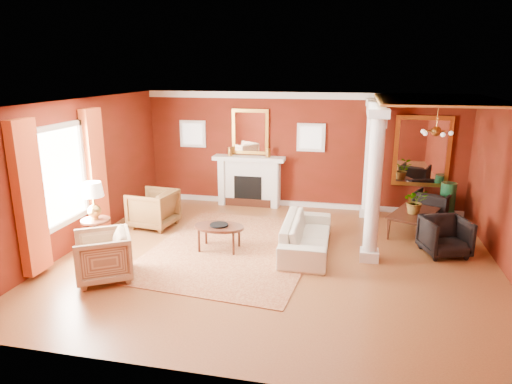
% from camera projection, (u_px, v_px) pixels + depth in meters
% --- Properties ---
extents(ground, '(8.00, 8.00, 0.00)m').
position_uv_depth(ground, '(277.00, 259.00, 8.59)').
color(ground, brown).
rests_on(ground, ground).
extents(room_shell, '(8.04, 7.04, 2.92)m').
position_uv_depth(room_shell, '(278.00, 153.00, 8.06)').
color(room_shell, '#64180D').
rests_on(room_shell, ground).
extents(fireplace, '(1.85, 0.42, 1.29)m').
position_uv_depth(fireplace, '(249.00, 181.00, 11.82)').
color(fireplace, white).
rests_on(fireplace, ground).
extents(overmantel_mirror, '(0.95, 0.07, 1.15)m').
position_uv_depth(overmantel_mirror, '(250.00, 132.00, 11.62)').
color(overmantel_mirror, gold).
rests_on(overmantel_mirror, fireplace).
extents(flank_window_left, '(0.70, 0.07, 0.70)m').
position_uv_depth(flank_window_left, '(193.00, 134.00, 11.97)').
color(flank_window_left, white).
rests_on(flank_window_left, room_shell).
extents(flank_window_right, '(0.70, 0.07, 0.70)m').
position_uv_depth(flank_window_right, '(311.00, 138.00, 11.33)').
color(flank_window_right, white).
rests_on(flank_window_right, room_shell).
extents(left_window, '(0.21, 2.55, 2.60)m').
position_uv_depth(left_window, '(65.00, 182.00, 8.45)').
color(left_window, white).
rests_on(left_window, room_shell).
extents(column_front, '(0.36, 0.36, 2.80)m').
position_uv_depth(column_front, '(374.00, 186.00, 8.15)').
color(column_front, white).
rests_on(column_front, ground).
extents(column_back, '(0.36, 0.36, 2.80)m').
position_uv_depth(column_back, '(370.00, 158.00, 10.70)').
color(column_back, white).
rests_on(column_back, ground).
extents(header_beam, '(0.30, 3.20, 0.32)m').
position_uv_depth(header_beam, '(375.00, 111.00, 9.35)').
color(header_beam, white).
rests_on(header_beam, column_front).
extents(amber_ceiling, '(2.30, 3.40, 0.04)m').
position_uv_depth(amber_ceiling, '(437.00, 100.00, 8.90)').
color(amber_ceiling, gold).
rests_on(amber_ceiling, room_shell).
extents(dining_mirror, '(1.30, 0.07, 1.70)m').
position_uv_depth(dining_mirror, '(422.00, 152.00, 10.85)').
color(dining_mirror, gold).
rests_on(dining_mirror, room_shell).
extents(chandelier, '(0.60, 0.62, 0.75)m').
position_uv_depth(chandelier, '(436.00, 131.00, 9.10)').
color(chandelier, '#A37933').
rests_on(chandelier, room_shell).
extents(crown_trim, '(8.00, 0.08, 0.16)m').
position_uv_depth(crown_trim, '(302.00, 96.00, 11.11)').
color(crown_trim, white).
rests_on(crown_trim, room_shell).
extents(base_trim, '(8.00, 0.08, 0.12)m').
position_uv_depth(base_trim, '(299.00, 204.00, 11.84)').
color(base_trim, white).
rests_on(base_trim, ground).
extents(rug, '(3.44, 4.37, 0.02)m').
position_uv_depth(rug, '(234.00, 249.00, 9.05)').
color(rug, maroon).
rests_on(rug, ground).
extents(sofa, '(0.69, 2.23, 0.87)m').
position_uv_depth(sofa, '(307.00, 230.00, 8.86)').
color(sofa, beige).
rests_on(sofa, ground).
extents(armchair_leopard, '(0.95, 1.00, 0.93)m').
position_uv_depth(armchair_leopard, '(153.00, 207.00, 10.21)').
color(armchair_leopard, black).
rests_on(armchair_leopard, ground).
extents(armchair_stripe, '(1.17, 1.19, 0.91)m').
position_uv_depth(armchair_stripe, '(103.00, 254.00, 7.66)').
color(armchair_stripe, tan).
rests_on(armchair_stripe, ground).
extents(coffee_table, '(0.99, 0.99, 0.50)m').
position_uv_depth(coffee_table, '(219.00, 228.00, 8.90)').
color(coffee_table, black).
rests_on(coffee_table, ground).
extents(coffee_book, '(0.15, 0.02, 0.20)m').
position_uv_depth(coffee_book, '(216.00, 221.00, 8.87)').
color(coffee_book, black).
rests_on(coffee_book, coffee_table).
extents(side_table, '(0.55, 0.55, 1.38)m').
position_uv_depth(side_table, '(94.00, 206.00, 8.74)').
color(side_table, black).
rests_on(side_table, ground).
extents(dining_table, '(0.99, 1.47, 0.77)m').
position_uv_depth(dining_table, '(415.00, 217.00, 9.75)').
color(dining_table, black).
rests_on(dining_table, ground).
extents(dining_chair_near, '(0.97, 0.94, 0.81)m').
position_uv_depth(dining_chair_near, '(445.00, 235.00, 8.69)').
color(dining_chair_near, black).
rests_on(dining_chair_near, ground).
extents(dining_chair_far, '(0.99, 0.97, 0.79)m').
position_uv_depth(dining_chair_far, '(432.00, 205.00, 10.62)').
color(dining_chair_far, black).
rests_on(dining_chair_far, ground).
extents(green_urn, '(0.39, 0.39, 0.94)m').
position_uv_depth(green_urn, '(447.00, 206.00, 10.61)').
color(green_urn, '#144022').
rests_on(green_urn, ground).
extents(potted_plant, '(0.56, 0.60, 0.43)m').
position_uv_depth(potted_plant, '(416.00, 191.00, 9.54)').
color(potted_plant, '#26591E').
rests_on(potted_plant, dining_table).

